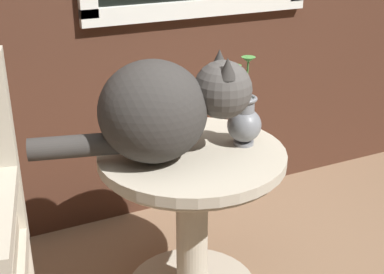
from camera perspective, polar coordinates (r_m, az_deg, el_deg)
The scene contains 3 objects.
wicker_side_table at distance 1.83m, azimuth -0.00°, elevation -6.61°, with size 0.62×0.62×0.58m.
cat at distance 1.64m, azimuth -3.30°, elevation 3.00°, with size 0.68×0.39×0.33m.
pewter_vase_with_ivy at distance 1.77m, azimuth 5.58°, elevation 1.80°, with size 0.11×0.11×0.31m.
Camera 1 is at (-0.55, -1.19, 1.32)m, focal length 50.15 mm.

